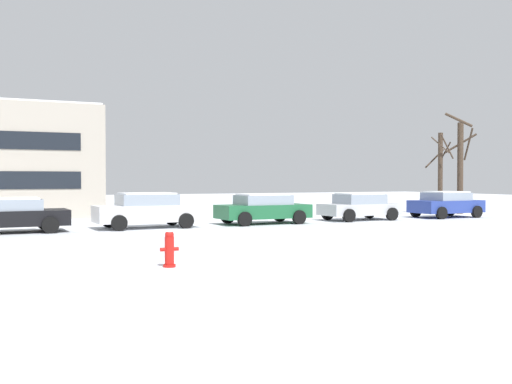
{
  "coord_description": "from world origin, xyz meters",
  "views": [
    {
      "loc": [
        -1.7,
        -15.98,
        2.08
      ],
      "look_at": [
        7.96,
        5.0,
        1.55
      ],
      "focal_mm": 41.1,
      "sensor_mm": 36.0,
      "label": 1
    }
  ],
  "objects_px": {
    "parked_car_green": "(263,208)",
    "parked_car_white": "(147,210)",
    "fire_hydrant": "(169,248)",
    "parked_car_black": "(7,215)",
    "parked_car_silver": "(360,206)",
    "parked_car_blue": "(446,204)"
  },
  "relations": [
    {
      "from": "parked_car_white",
      "to": "parked_car_silver",
      "type": "bearing_deg",
      "value": 0.73
    },
    {
      "from": "parked_car_silver",
      "to": "parked_car_black",
      "type": "bearing_deg",
      "value": -179.49
    },
    {
      "from": "parked_car_silver",
      "to": "parked_car_blue",
      "type": "distance_m",
      "value": 5.42
    },
    {
      "from": "fire_hydrant",
      "to": "parked_car_white",
      "type": "bearing_deg",
      "value": 78.47
    },
    {
      "from": "parked_car_white",
      "to": "parked_car_blue",
      "type": "bearing_deg",
      "value": -0.24
    },
    {
      "from": "parked_car_green",
      "to": "parked_car_silver",
      "type": "height_order",
      "value": "parked_car_green"
    },
    {
      "from": "parked_car_white",
      "to": "parked_car_green",
      "type": "xyz_separation_m",
      "value": [
        5.42,
        0.0,
        -0.05
      ]
    },
    {
      "from": "fire_hydrant",
      "to": "parked_car_white",
      "type": "xyz_separation_m",
      "value": [
        2.24,
        10.98,
        0.31
      ]
    },
    {
      "from": "fire_hydrant",
      "to": "parked_car_black",
      "type": "bearing_deg",
      "value": 106.15
    },
    {
      "from": "parked_car_white",
      "to": "parked_car_silver",
      "type": "xyz_separation_m",
      "value": [
        10.84,
        0.14,
        -0.06
      ]
    },
    {
      "from": "parked_car_green",
      "to": "parked_car_white",
      "type": "bearing_deg",
      "value": -179.99
    },
    {
      "from": "parked_car_silver",
      "to": "parked_car_white",
      "type": "bearing_deg",
      "value": -179.27
    },
    {
      "from": "parked_car_white",
      "to": "parked_car_blue",
      "type": "distance_m",
      "value": 16.26
    },
    {
      "from": "parked_car_blue",
      "to": "parked_car_white",
      "type": "bearing_deg",
      "value": 179.76
    },
    {
      "from": "parked_car_white",
      "to": "parked_car_green",
      "type": "distance_m",
      "value": 5.42
    },
    {
      "from": "parked_car_white",
      "to": "parked_car_green",
      "type": "height_order",
      "value": "parked_car_white"
    },
    {
      "from": "parked_car_black",
      "to": "parked_car_white",
      "type": "height_order",
      "value": "parked_car_white"
    },
    {
      "from": "fire_hydrant",
      "to": "parked_car_black",
      "type": "height_order",
      "value": "parked_car_black"
    },
    {
      "from": "fire_hydrant",
      "to": "parked_car_green",
      "type": "distance_m",
      "value": 13.39
    },
    {
      "from": "parked_car_black",
      "to": "parked_car_blue",
      "type": "relative_size",
      "value": 1.16
    },
    {
      "from": "parked_car_black",
      "to": "parked_car_silver",
      "type": "height_order",
      "value": "parked_car_silver"
    },
    {
      "from": "parked_car_green",
      "to": "parked_car_blue",
      "type": "relative_size",
      "value": 1.1
    }
  ]
}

